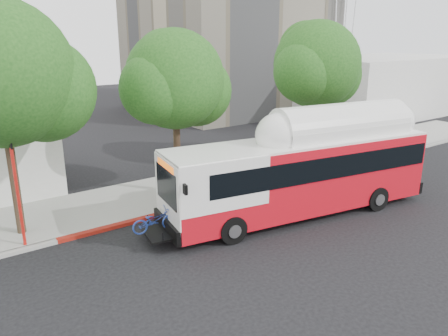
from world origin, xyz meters
name	(u,v)px	position (x,y,z in m)	size (l,w,h in m)	color
ground	(265,228)	(0.00, 0.00, 0.00)	(120.00, 120.00, 0.00)	black
sidewalk	(190,187)	(0.00, 6.50, 0.07)	(60.00, 5.00, 0.15)	gray
curb_strip	(216,200)	(0.00, 3.90, 0.07)	(60.00, 0.30, 0.15)	gray
red_curb_segment	(164,213)	(-3.00, 3.90, 0.08)	(10.00, 0.32, 0.16)	maroon
street_tree_left	(12,79)	(-8.53, 5.56, 6.60)	(6.67, 5.80, 9.74)	#2D2116
street_tree_mid	(181,83)	(-0.59, 6.06, 5.91)	(5.75, 5.00, 8.62)	#2D2116
street_tree_right	(321,68)	(9.44, 5.86, 6.26)	(6.21, 5.40, 9.18)	#2D2116
horizon_block	(378,85)	(30.00, 16.00, 3.00)	(20.00, 12.00, 6.00)	silver
transit_bus	(302,175)	(2.42, 0.25, 1.95)	(14.30, 4.87, 4.16)	red
signal_pole	(18,195)	(-9.15, 4.18, 2.26)	(0.13, 0.42, 4.41)	red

